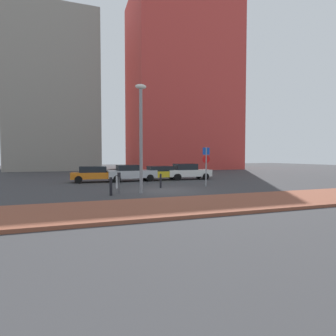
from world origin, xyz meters
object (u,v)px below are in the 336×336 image
at_px(parking_sign_post, 206,162).
at_px(street_lamp, 141,129).
at_px(parking_meter, 119,180).
at_px(parked_car_white, 187,171).
at_px(traffic_bollard_mid, 117,182).
at_px(parked_car_silver, 131,173).
at_px(parked_car_orange, 95,174).
at_px(traffic_bollard_near, 161,181).
at_px(parked_car_yellow, 161,173).
at_px(traffic_bollard_far, 111,186).

bearing_deg(parking_sign_post, street_lamp, -159.48).
bearing_deg(street_lamp, parking_meter, -176.91).
bearing_deg(parking_sign_post, parked_car_white, 80.31).
bearing_deg(traffic_bollard_mid, parked_car_white, 34.39).
bearing_deg(parked_car_silver, street_lamp, -96.50).
distance_m(parking_sign_post, street_lamp, 6.37).
bearing_deg(traffic_bollard_mid, parking_sign_post, -6.31).
distance_m(parked_car_white, street_lamp, 11.04).
bearing_deg(street_lamp, parked_car_orange, 105.71).
height_order(parked_car_silver, traffic_bollard_near, parked_car_silver).
xyz_separation_m(parked_car_silver, parked_car_yellow, (2.95, 0.17, -0.04)).
height_order(parked_car_silver, street_lamp, street_lamp).
bearing_deg(parked_car_orange, parking_meter, -83.67).
relative_size(parked_car_yellow, traffic_bollard_mid, 4.70).
bearing_deg(parked_car_yellow, parking_meter, -122.15).
distance_m(parking_sign_post, traffic_bollard_near, 3.93).
bearing_deg(parked_car_yellow, parked_car_silver, -176.78).
bearing_deg(parked_car_silver, parked_car_orange, 178.17).
height_order(parking_meter, street_lamp, street_lamp).
bearing_deg(parked_car_orange, parked_car_white, -0.51).
height_order(parked_car_white, traffic_bollard_near, parked_car_white).
height_order(parked_car_white, parking_meter, parked_car_white).
relative_size(parked_car_silver, parking_sign_post, 1.50).
bearing_deg(traffic_bollard_near, parking_sign_post, -0.42).
bearing_deg(parking_sign_post, parked_car_yellow, 105.64).
bearing_deg(street_lamp, parked_car_yellow, 65.01).
bearing_deg(parked_car_white, street_lamp, -129.14).
distance_m(parking_sign_post, traffic_bollard_far, 8.12).
bearing_deg(traffic_bollard_far, parked_car_yellow, 56.53).
xyz_separation_m(parking_sign_post, street_lamp, (-5.63, -2.11, 2.11)).
distance_m(parked_car_white, parking_meter, 11.55).
bearing_deg(parking_sign_post, parked_car_silver, 127.78).
bearing_deg(traffic_bollard_near, parking_meter, -146.64).
relative_size(parked_car_orange, parking_sign_post, 1.41).
distance_m(parked_car_silver, parked_car_yellow, 2.96).
distance_m(parked_car_orange, street_lamp, 9.19).
bearing_deg(traffic_bollard_far, parking_meter, 36.84).
relative_size(parked_car_silver, street_lamp, 0.67).
xyz_separation_m(parked_car_white, parking_meter, (-8.07, -8.27, 0.06)).
height_order(parked_car_orange, parked_car_white, parked_car_white).
xyz_separation_m(parking_meter, traffic_bollard_near, (3.35, 2.21, -0.34)).
relative_size(parked_car_silver, traffic_bollard_mid, 5.01).
bearing_deg(parked_car_white, parked_car_yellow, 177.08).
bearing_deg(traffic_bollard_mid, parked_car_silver, 68.79).
bearing_deg(parked_car_yellow, street_lamp, -114.99).
height_order(parked_car_yellow, parking_meter, parked_car_yellow).
height_order(parked_car_orange, traffic_bollard_near, parked_car_orange).
distance_m(parked_car_orange, traffic_bollard_far, 8.76).
height_order(street_lamp, traffic_bollard_far, street_lamp).
height_order(parked_car_orange, traffic_bollard_far, parked_car_orange).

